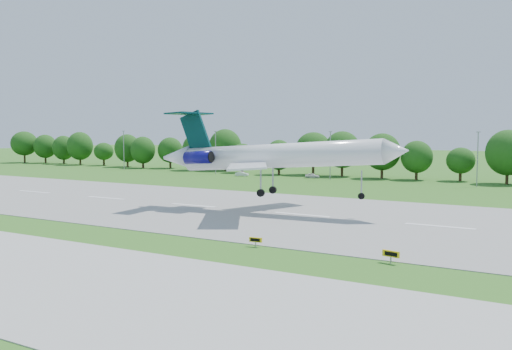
% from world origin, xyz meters
% --- Properties ---
extents(ground, '(600.00, 600.00, 0.00)m').
position_xyz_m(ground, '(0.00, 0.00, 0.00)').
color(ground, '#30661A').
rests_on(ground, ground).
extents(runway, '(400.00, 45.00, 0.08)m').
position_xyz_m(runway, '(0.00, 25.00, 0.04)').
color(runway, gray).
rests_on(runway, ground).
extents(taxiway, '(400.00, 23.00, 0.08)m').
position_xyz_m(taxiway, '(0.00, -18.00, 0.04)').
color(taxiway, '#ADADA8').
rests_on(taxiway, ground).
extents(tree_line, '(288.40, 8.40, 10.40)m').
position_xyz_m(tree_line, '(0.00, 92.00, 6.19)').
color(tree_line, '#382314').
rests_on(tree_line, ground).
extents(light_poles, '(175.90, 0.25, 12.19)m').
position_xyz_m(light_poles, '(-2.50, 82.00, 6.34)').
color(light_poles, gray).
rests_on(light_poles, ground).
extents(airliner, '(40.18, 29.07, 13.16)m').
position_xyz_m(airliner, '(-5.72, 24.80, 8.78)').
color(airliner, white).
rests_on(airliner, ground).
extents(taxi_sign_centre, '(1.50, 0.33, 1.05)m').
position_xyz_m(taxi_sign_centre, '(5.82, 1.80, 0.77)').
color(taxi_sign_centre, gray).
rests_on(taxi_sign_centre, ground).
extents(taxi_sign_right, '(1.77, 0.56, 1.24)m').
position_xyz_m(taxi_sign_right, '(20.75, 1.85, 0.92)').
color(taxi_sign_right, gray).
rests_on(taxi_sign_right, ground).
extents(service_vehicle_a, '(3.81, 2.37, 1.19)m').
position_xyz_m(service_vehicle_a, '(-44.92, 79.83, 0.59)').
color(service_vehicle_a, silver).
rests_on(service_vehicle_a, ground).
extents(service_vehicle_b, '(4.08, 2.64, 1.29)m').
position_xyz_m(service_vehicle_b, '(-25.81, 83.87, 0.65)').
color(service_vehicle_b, silver).
rests_on(service_vehicle_b, ground).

